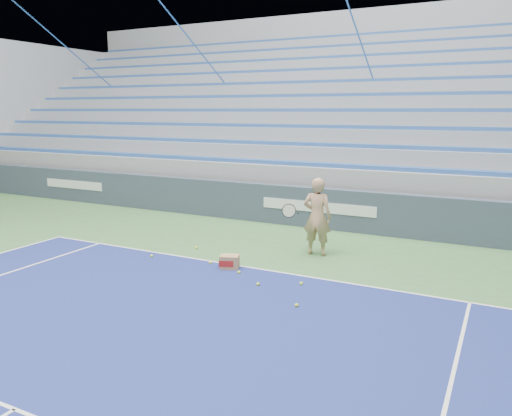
{
  "coord_description": "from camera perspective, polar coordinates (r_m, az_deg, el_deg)",
  "views": [
    {
      "loc": [
        4.5,
        3.28,
        3.17
      ],
      "look_at": [
        -0.14,
        12.38,
        1.15
      ],
      "focal_mm": 35.0,
      "sensor_mm": 36.0,
      "label": 1
    }
  ],
  "objects": [
    {
      "name": "tennis_ball_2",
      "position": [
        8.31,
        4.67,
        -11.03
      ],
      "size": [
        0.07,
        0.07,
        0.07
      ],
      "primitive_type": "sphere",
      "color": "#CEEF30",
      "rests_on": "ground"
    },
    {
      "name": "tennis_player",
      "position": [
        11.02,
        6.98,
        -0.97
      ],
      "size": [
        0.93,
        0.84,
        1.73
      ],
      "color": "tan",
      "rests_on": "ground"
    },
    {
      "name": "ball_box",
      "position": [
        10.16,
        -3.04,
        -6.19
      ],
      "size": [
        0.45,
        0.4,
        0.28
      ],
      "color": "#A57E50",
      "rests_on": "ground"
    },
    {
      "name": "tennis_ball_0",
      "position": [
        10.49,
        -5.24,
        -6.26
      ],
      "size": [
        0.07,
        0.07,
        0.07
      ],
      "primitive_type": "sphere",
      "color": "#CEEF30",
      "rests_on": "ground"
    },
    {
      "name": "tennis_ball_5",
      "position": [
        11.67,
        -6.82,
        -4.5
      ],
      "size": [
        0.07,
        0.07,
        0.07
      ],
      "primitive_type": "sphere",
      "color": "#CEEF30",
      "rests_on": "ground"
    },
    {
      "name": "tennis_ball_4",
      "position": [
        9.22,
        0.23,
        -8.71
      ],
      "size": [
        0.07,
        0.07,
        0.07
      ],
      "primitive_type": "sphere",
      "color": "#CEEF30",
      "rests_on": "ground"
    },
    {
      "name": "sponsor_barrier",
      "position": [
        13.64,
        7.26,
        0.01
      ],
      "size": [
        30.0,
        0.32,
        1.1
      ],
      "color": "#354050",
      "rests_on": "ground"
    },
    {
      "name": "tennis_ball_3",
      "position": [
        11.16,
        -11.83,
        -5.39
      ],
      "size": [
        0.07,
        0.07,
        0.07
      ],
      "primitive_type": "sphere",
      "color": "#CEEF30",
      "rests_on": "ground"
    },
    {
      "name": "bleachers",
      "position": [
        18.88,
        13.36,
        8.41
      ],
      "size": [
        31.0,
        9.15,
        7.3
      ],
      "color": "#919499",
      "rests_on": "ground"
    },
    {
      "name": "tennis_ball_1",
      "position": [
        9.29,
        5.19,
        -8.59
      ],
      "size": [
        0.07,
        0.07,
        0.07
      ],
      "primitive_type": "sphere",
      "color": "#CEEF30",
      "rests_on": "ground"
    },
    {
      "name": "tennis_ball_6",
      "position": [
        9.87,
        -1.96,
        -7.36
      ],
      "size": [
        0.07,
        0.07,
        0.07
      ],
      "primitive_type": "sphere",
      "color": "#CEEF30",
      "rests_on": "ground"
    }
  ]
}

